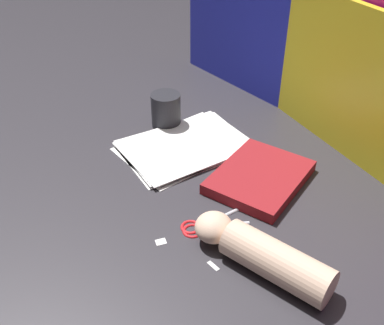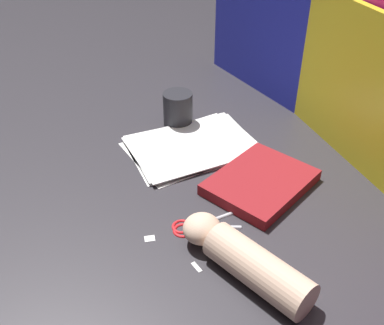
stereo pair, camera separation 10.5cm
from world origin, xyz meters
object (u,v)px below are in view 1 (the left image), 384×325
Objects in this scene: scissors at (204,225)px; hand_forearm at (262,254)px; paper_stack at (185,146)px; mug at (166,110)px; book_closed at (260,177)px.

hand_forearm is (0.15, 0.02, 0.03)m from scissors.
hand_forearm reaches higher than paper_stack.
paper_stack is 0.31m from scissors.
paper_stack is 2.24× the size of scissors.
paper_stack is at bearing 154.37° from scissors.
scissors is at bearing -25.63° from paper_stack.
scissors is 0.44m from mug.
hand_forearm is (0.43, -0.11, 0.03)m from paper_stack.
paper_stack is 1.17× the size of book_closed.
mug reaches higher than hand_forearm.
book_closed is (0.22, 0.07, 0.01)m from paper_stack.
mug is at bearing -172.32° from book_closed.
book_closed is 0.21m from scissors.
scissors is 0.16m from hand_forearm.
book_closed reaches higher than paper_stack.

